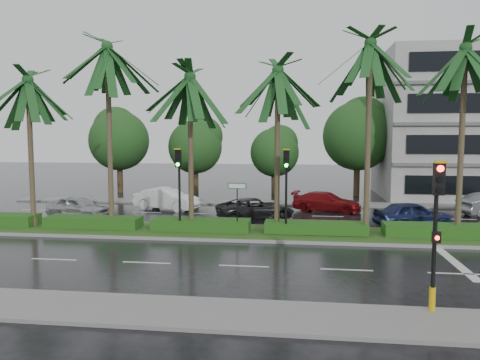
# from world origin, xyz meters

# --- Properties ---
(ground) EXTENTS (120.00, 120.00, 0.00)m
(ground) POSITION_xyz_m (0.00, 0.00, 0.00)
(ground) COLOR black
(ground) RESTS_ON ground
(near_sidewalk) EXTENTS (40.00, 2.40, 0.12)m
(near_sidewalk) POSITION_xyz_m (0.00, -10.20, 0.06)
(near_sidewalk) COLOR slate
(near_sidewalk) RESTS_ON ground
(far_sidewalk) EXTENTS (40.00, 2.00, 0.12)m
(far_sidewalk) POSITION_xyz_m (0.00, 12.00, 0.06)
(far_sidewalk) COLOR slate
(far_sidewalk) RESTS_ON ground
(median) EXTENTS (36.00, 4.00, 0.15)m
(median) POSITION_xyz_m (0.00, 1.00, 0.08)
(median) COLOR gray
(median) RESTS_ON ground
(hedge) EXTENTS (35.20, 1.40, 0.60)m
(hedge) POSITION_xyz_m (0.00, 1.00, 0.45)
(hedge) COLOR #174513
(hedge) RESTS_ON median
(lane_markings) EXTENTS (34.00, 13.06, 0.01)m
(lane_markings) POSITION_xyz_m (3.04, -0.43, 0.01)
(lane_markings) COLOR silver
(lane_markings) RESTS_ON ground
(palm_row) EXTENTS (26.30, 4.20, 10.50)m
(palm_row) POSITION_xyz_m (-1.25, 1.02, 8.28)
(palm_row) COLOR #3F3624
(palm_row) RESTS_ON median
(signal_near) EXTENTS (0.34, 0.45, 4.36)m
(signal_near) POSITION_xyz_m (6.00, -9.39, 2.50)
(signal_near) COLOR black
(signal_near) RESTS_ON near_sidewalk
(signal_median_left) EXTENTS (0.34, 0.42, 4.36)m
(signal_median_left) POSITION_xyz_m (-4.00, 0.30, 3.00)
(signal_median_left) COLOR black
(signal_median_left) RESTS_ON median
(signal_median_right) EXTENTS (0.34, 0.42, 4.36)m
(signal_median_right) POSITION_xyz_m (1.50, 0.30, 3.00)
(signal_median_right) COLOR black
(signal_median_right) RESTS_ON median
(street_sign) EXTENTS (0.95, 0.09, 2.60)m
(street_sign) POSITION_xyz_m (-1.00, 0.48, 2.12)
(street_sign) COLOR black
(street_sign) RESTS_ON median
(bg_trees) EXTENTS (33.04, 5.84, 8.44)m
(bg_trees) POSITION_xyz_m (-0.07, 17.59, 4.81)
(bg_trees) COLOR #3B2B1B
(bg_trees) RESTS_ON ground
(car_silver) EXTENTS (2.63, 4.41, 1.41)m
(car_silver) POSITION_xyz_m (-11.50, 4.31, 0.70)
(car_silver) COLOR #AAADB2
(car_silver) RESTS_ON ground
(car_white) EXTENTS (2.92, 4.91, 1.53)m
(car_white) POSITION_xyz_m (-7.00, 8.30, 0.76)
(car_white) COLOR white
(car_white) RESTS_ON ground
(car_darkgrey) EXTENTS (3.99, 5.27, 1.33)m
(car_darkgrey) POSITION_xyz_m (-0.50, 5.29, 0.67)
(car_darkgrey) COLOR black
(car_darkgrey) RESTS_ON ground
(car_red) EXTENTS (2.84, 4.91, 1.34)m
(car_red) POSITION_xyz_m (4.00, 8.88, 0.67)
(car_red) COLOR maroon
(car_red) RESTS_ON ground
(car_blue) EXTENTS (2.87, 4.59, 1.46)m
(car_blue) POSITION_xyz_m (8.50, 4.00, 0.73)
(car_blue) COLOR #1A224E
(car_blue) RESTS_ON ground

